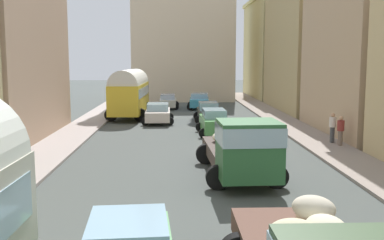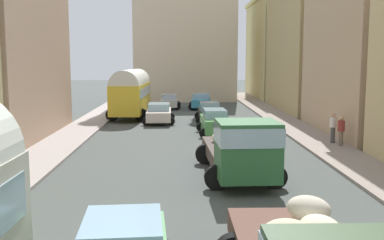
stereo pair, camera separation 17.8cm
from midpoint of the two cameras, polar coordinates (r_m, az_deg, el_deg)
The scene contains 17 objects.
ground_plane at distance 29.13m, azimuth -0.52°, elevation -1.83°, with size 154.00×154.00×0.00m, color #484E4B.
sidewalk_left at distance 29.83m, azimuth -14.58°, elevation -1.72°, with size 2.50×70.00×0.14m, color #A59893.
sidewalk_right at distance 30.18m, azimuth 13.39°, elevation -1.58°, with size 2.50×70.00×0.14m, color gray.
building_left_2 at distance 29.49m, azimuth -22.62°, elevation 9.42°, with size 5.43×12.33×11.96m.
building_right_2 at distance 31.27m, azimuth 20.87°, elevation 11.14°, with size 5.94×11.20×13.87m.
building_right_3 at distance 43.75m, azimuth 13.30°, elevation 8.29°, with size 4.37×13.70×10.96m.
building_right_4 at distance 58.19m, azimuth 9.44°, elevation 8.64°, with size 4.77×14.47×11.93m.
distant_church at distance 54.34m, azimuth -1.21°, elevation 10.43°, with size 11.39×7.92×22.33m.
parked_bus_1 at distance 38.01m, azimuth -7.81°, elevation 3.56°, with size 3.41×8.11×3.91m.
cargo_truck_1 at distance 18.15m, azimuth 5.78°, elevation -3.38°, with size 3.23×7.13×2.54m.
car_0 at distance 29.10m, azimuth 2.54°, elevation -0.24°, with size 2.21×4.15×1.62m.
car_1 at distance 35.16m, azimuth 1.85°, elevation 1.01°, with size 2.16×4.14×1.50m.
car_2 at distance 44.29m, azimuth 0.80°, elevation 2.36°, with size 2.49×4.03×1.49m.
car_4 at distance 34.49m, azimuth -4.36°, elevation 0.86°, with size 2.39×4.16×1.47m.
car_5 at distance 44.55m, azimuth -3.10°, elevation 2.32°, with size 2.16×3.92×1.39m.
pedestrian_1 at distance 26.65m, azimuth 16.72°, elevation -0.82°, with size 0.53×0.53×1.78m.
pedestrian_3 at distance 25.90m, azimuth 17.63°, elevation -1.17°, with size 0.45×0.45×1.72m.
Camera 1 is at (-0.81, -1.73, 4.72)m, focal length 43.35 mm.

